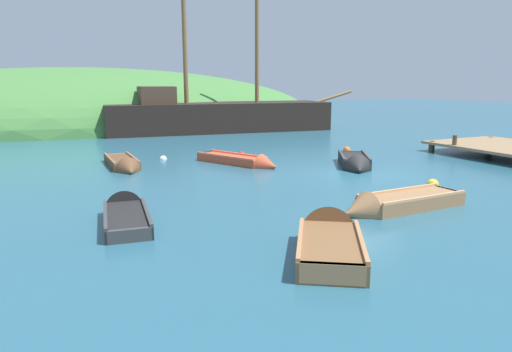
{
  "coord_description": "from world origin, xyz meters",
  "views": [
    {
      "loc": [
        -10.4,
        -12.98,
        3.3
      ],
      "look_at": [
        -4.37,
        -0.15,
        0.37
      ],
      "focal_mm": 31.93,
      "sensor_mm": 36.0,
      "label": 1
    }
  ],
  "objects_px": {
    "rowboat_near_dock": "(242,162)",
    "buoy_red": "(242,155)",
    "rowboat_center": "(124,166)",
    "rowboat_far": "(355,164)",
    "buoy_white": "(163,159)",
    "sailing_ship": "(218,121)",
    "rowboat_outer_right": "(395,205)",
    "rowboat_outer_left": "(329,243)",
    "rowboat_portside": "(126,216)",
    "buoy_orange": "(347,150)",
    "buoy_yellow": "(433,185)"
  },
  "relations": [
    {
      "from": "buoy_yellow",
      "to": "buoy_white",
      "type": "xyz_separation_m",
      "value": [
        -6.79,
        8.7,
        0.0
      ]
    },
    {
      "from": "rowboat_near_dock",
      "to": "buoy_yellow",
      "type": "height_order",
      "value": "rowboat_near_dock"
    },
    {
      "from": "rowboat_far",
      "to": "buoy_white",
      "type": "distance_m",
      "value": 8.17
    },
    {
      "from": "buoy_white",
      "to": "rowboat_center",
      "type": "bearing_deg",
      "value": -144.82
    },
    {
      "from": "buoy_orange",
      "to": "buoy_white",
      "type": "distance_m",
      "value": 8.96
    },
    {
      "from": "rowboat_near_dock",
      "to": "rowboat_outer_left",
      "type": "relative_size",
      "value": 1.24
    },
    {
      "from": "rowboat_outer_left",
      "to": "buoy_yellow",
      "type": "bearing_deg",
      "value": -28.96
    },
    {
      "from": "rowboat_portside",
      "to": "rowboat_center",
      "type": "distance_m",
      "value": 7.15
    },
    {
      "from": "rowboat_outer_right",
      "to": "rowboat_near_dock",
      "type": "bearing_deg",
      "value": -85.33
    },
    {
      "from": "buoy_red",
      "to": "buoy_orange",
      "type": "bearing_deg",
      "value": -10.03
    },
    {
      "from": "rowboat_portside",
      "to": "rowboat_near_dock",
      "type": "bearing_deg",
      "value": -37.4
    },
    {
      "from": "sailing_ship",
      "to": "buoy_white",
      "type": "xyz_separation_m",
      "value": [
        -6.21,
        -9.86,
        -0.72
      ]
    },
    {
      "from": "rowboat_outer_right",
      "to": "rowboat_near_dock",
      "type": "relative_size",
      "value": 0.96
    },
    {
      "from": "rowboat_outer_right",
      "to": "buoy_orange",
      "type": "height_order",
      "value": "rowboat_outer_right"
    },
    {
      "from": "rowboat_outer_right",
      "to": "rowboat_outer_left",
      "type": "xyz_separation_m",
      "value": [
        -3.23,
        -1.7,
        0.02
      ]
    },
    {
      "from": "rowboat_far",
      "to": "buoy_orange",
      "type": "bearing_deg",
      "value": 178.27
    },
    {
      "from": "rowboat_outer_left",
      "to": "rowboat_far",
      "type": "relative_size",
      "value": 0.97
    },
    {
      "from": "sailing_ship",
      "to": "rowboat_center",
      "type": "distance_m",
      "value": 13.81
    },
    {
      "from": "rowboat_portside",
      "to": "rowboat_far",
      "type": "height_order",
      "value": "rowboat_far"
    },
    {
      "from": "rowboat_portside",
      "to": "buoy_white",
      "type": "distance_m",
      "value": 8.9
    },
    {
      "from": "rowboat_portside",
      "to": "buoy_red",
      "type": "xyz_separation_m",
      "value": [
        6.61,
        8.14,
        -0.09
      ]
    },
    {
      "from": "rowboat_outer_right",
      "to": "rowboat_outer_left",
      "type": "bearing_deg",
      "value": 25.48
    },
    {
      "from": "sailing_ship",
      "to": "rowboat_near_dock",
      "type": "xyz_separation_m",
      "value": [
        -3.6,
        -12.46,
        -0.62
      ]
    },
    {
      "from": "rowboat_outer_left",
      "to": "buoy_yellow",
      "type": "distance_m",
      "value": 7.34
    },
    {
      "from": "rowboat_far",
      "to": "buoy_white",
      "type": "bearing_deg",
      "value": -97.58
    },
    {
      "from": "buoy_orange",
      "to": "rowboat_near_dock",
      "type": "bearing_deg",
      "value": -167.12
    },
    {
      "from": "rowboat_portside",
      "to": "buoy_yellow",
      "type": "distance_m",
      "value": 9.78
    },
    {
      "from": "rowboat_portside",
      "to": "buoy_orange",
      "type": "relative_size",
      "value": 8.6
    },
    {
      "from": "buoy_red",
      "to": "sailing_ship",
      "type": "bearing_deg",
      "value": 75.62
    },
    {
      "from": "sailing_ship",
      "to": "rowboat_outer_left",
      "type": "bearing_deg",
      "value": -99.14
    },
    {
      "from": "rowboat_portside",
      "to": "buoy_yellow",
      "type": "height_order",
      "value": "rowboat_portside"
    },
    {
      "from": "rowboat_center",
      "to": "buoy_yellow",
      "type": "xyz_separation_m",
      "value": [
        8.66,
        -7.38,
        -0.09
      ]
    },
    {
      "from": "rowboat_near_dock",
      "to": "buoy_red",
      "type": "xyz_separation_m",
      "value": [
        1.01,
        2.36,
        -0.1
      ]
    },
    {
      "from": "rowboat_portside",
      "to": "buoy_yellow",
      "type": "bearing_deg",
      "value": -85.14
    },
    {
      "from": "rowboat_center",
      "to": "buoy_white",
      "type": "distance_m",
      "value": 2.29
    },
    {
      "from": "buoy_red",
      "to": "buoy_yellow",
      "type": "relative_size",
      "value": 0.77
    },
    {
      "from": "sailing_ship",
      "to": "rowboat_portside",
      "type": "distance_m",
      "value": 20.44
    },
    {
      "from": "rowboat_portside",
      "to": "buoy_white",
      "type": "height_order",
      "value": "rowboat_portside"
    },
    {
      "from": "rowboat_center",
      "to": "rowboat_far",
      "type": "xyz_separation_m",
      "value": [
        8.3,
        -3.73,
        0.05
      ]
    },
    {
      "from": "buoy_yellow",
      "to": "buoy_red",
      "type": "bearing_deg",
      "value": 110.52
    },
    {
      "from": "buoy_yellow",
      "to": "buoy_white",
      "type": "height_order",
      "value": "buoy_yellow"
    },
    {
      "from": "rowboat_outer_right",
      "to": "buoy_red",
      "type": "relative_size",
      "value": 12.52
    },
    {
      "from": "rowboat_center",
      "to": "rowboat_outer_left",
      "type": "height_order",
      "value": "rowboat_outer_left"
    },
    {
      "from": "sailing_ship",
      "to": "rowboat_near_dock",
      "type": "distance_m",
      "value": 12.99
    },
    {
      "from": "sailing_ship",
      "to": "buoy_yellow",
      "type": "distance_m",
      "value": 18.58
    },
    {
      "from": "sailing_ship",
      "to": "buoy_red",
      "type": "distance_m",
      "value": 10.45
    },
    {
      "from": "sailing_ship",
      "to": "rowboat_center",
      "type": "bearing_deg",
      "value": -120.13
    },
    {
      "from": "rowboat_center",
      "to": "buoy_yellow",
      "type": "bearing_deg",
      "value": 49.25
    },
    {
      "from": "buoy_white",
      "to": "rowboat_outer_right",
      "type": "bearing_deg",
      "value": -71.22
    },
    {
      "from": "rowboat_near_dock",
      "to": "buoy_red",
      "type": "height_order",
      "value": "rowboat_near_dock"
    }
  ]
}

